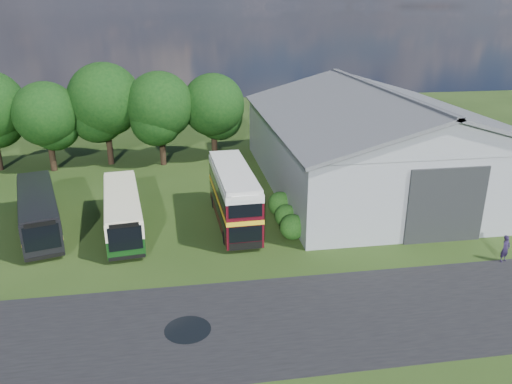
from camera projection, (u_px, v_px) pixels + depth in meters
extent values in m
plane|color=#1D3310|center=(215.00, 293.00, 26.43)|extent=(120.00, 120.00, 0.00)
cube|color=black|center=(281.00, 321.00, 24.10)|extent=(60.00, 8.00, 0.02)
cylinder|color=black|center=(188.00, 330.00, 23.44)|extent=(2.20, 2.20, 0.01)
cube|color=gray|center=(374.00, 151.00, 42.49)|extent=(18.00, 24.00, 5.50)
cube|color=#2D3033|center=(446.00, 206.00, 31.39)|extent=(5.20, 0.18, 5.00)
cylinder|color=black|center=(52.00, 154.00, 45.73)|extent=(0.56, 0.56, 3.06)
sphere|color=black|center=(46.00, 114.00, 44.43)|extent=(5.78, 5.78, 5.78)
cylinder|color=black|center=(110.00, 146.00, 47.58)|extent=(0.56, 0.56, 3.60)
sphere|color=black|center=(105.00, 100.00, 46.04)|extent=(6.80, 6.80, 6.80)
cylinder|color=black|center=(163.00, 148.00, 47.44)|extent=(0.56, 0.56, 3.31)
sphere|color=black|center=(160.00, 105.00, 46.03)|extent=(6.26, 6.26, 6.26)
cylinder|color=black|center=(214.00, 144.00, 48.94)|extent=(0.56, 0.56, 3.17)
sphere|color=black|center=(213.00, 105.00, 47.59)|extent=(5.98, 5.98, 5.98)
sphere|color=#194714|center=(292.00, 238.00, 32.81)|extent=(1.70, 1.70, 1.70)
sphere|color=#194714|center=(286.00, 225.00, 34.66)|extent=(1.60, 1.60, 1.60)
sphere|color=#194714|center=(280.00, 214.00, 36.51)|extent=(1.80, 1.80, 1.80)
cube|color=black|center=(123.00, 210.00, 33.37)|extent=(3.44, 9.98, 2.43)
cube|color=#410911|center=(234.00, 195.00, 34.24)|extent=(2.73, 9.44, 3.75)
cube|color=black|center=(38.00, 210.00, 33.24)|extent=(4.93, 10.24, 2.48)
imported|color=#211836|center=(505.00, 249.00, 29.45)|extent=(0.71, 0.59, 1.67)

